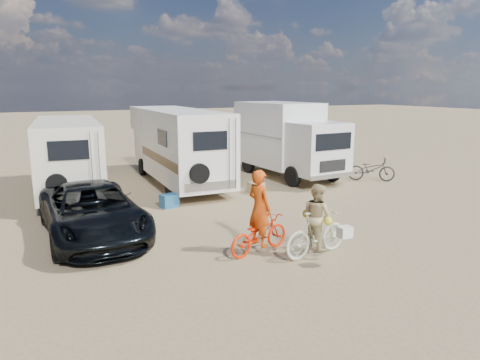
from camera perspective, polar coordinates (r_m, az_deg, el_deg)
name	(u,v)px	position (r m, az deg, el deg)	size (l,w,h in m)	color
ground	(283,235)	(11.79, 5.56, -7.12)	(140.00, 140.00, 0.00)	#957E59
rv_main	(177,147)	(17.98, -8.11, 4.25)	(2.14, 7.59, 2.97)	silver
rv_left	(69,158)	(17.13, -21.23, 2.69)	(2.07, 6.38, 2.68)	white
box_truck	(289,140)	(19.21, 6.32, 5.09)	(2.27, 5.69, 3.19)	silver
dark_suv	(92,211)	(12.06, -18.52, -3.85)	(2.28, 4.94, 1.37)	black
bike_man	(259,234)	(10.44, 2.48, -6.97)	(0.60, 1.73, 0.91)	red
bike_woman	(316,233)	(10.38, 9.83, -6.76)	(0.51, 1.80, 1.08)	beige
rider_man	(259,215)	(10.30, 2.50, -4.60)	(0.66, 0.43, 1.81)	#CE440D
rider_woman	(317,224)	(10.31, 9.88, -5.61)	(0.74, 0.57, 1.52)	tan
bike_parked	(372,169)	(19.18, 16.60, 1.34)	(0.66, 1.89, 0.99)	black
cooler	(169,201)	(14.54, -9.12, -2.67)	(0.54, 0.39, 0.43)	#205884
crate	(256,188)	(16.35, 2.10, -0.98)	(0.50, 0.50, 0.40)	#918455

